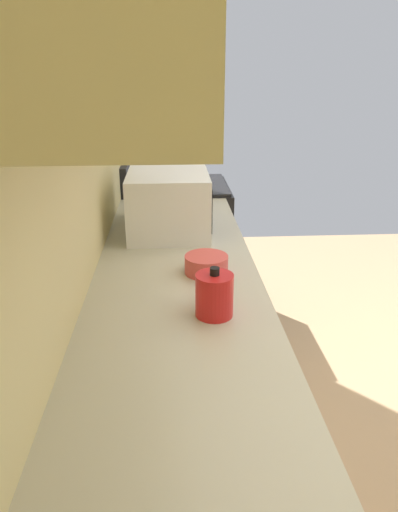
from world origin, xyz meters
TOP-DOWN VIEW (x-y plane):
  - wall_back at (0.00, 1.62)m, footprint 3.96×0.12m
  - counter_run at (-0.34, 1.25)m, footprint 3.16×0.64m
  - oven_range at (1.55, 1.22)m, footprint 0.62×0.69m
  - microwave at (0.68, 1.27)m, footprint 0.53×0.37m
  - bowl at (0.15, 1.13)m, footprint 0.16×0.16m
  - kettle at (-0.18, 1.13)m, footprint 0.16×0.12m

SIDE VIEW (x-z plane):
  - counter_run at x=-0.34m, z-range 0.00..0.91m
  - oven_range at x=1.55m, z-range -0.07..1.01m
  - bowl at x=0.15m, z-range 0.91..0.98m
  - kettle at x=-0.18m, z-range 0.89..1.06m
  - microwave at x=0.68m, z-range 0.90..1.19m
  - wall_back at x=0.00m, z-range 0.00..2.57m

